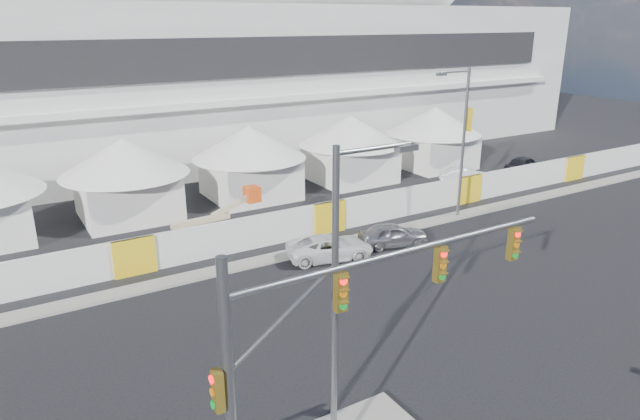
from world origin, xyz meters
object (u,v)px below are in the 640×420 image
sedan_silver (393,235)px  streetlight_curb (462,133)px  boom_lift (194,238)px  lot_car_a (466,176)px  streetlight_median (343,292)px  lot_car_b (524,165)px  pickup_curb (330,247)px  traffic_mast (308,368)px

sedan_silver → streetlight_curb: 8.70m
sedan_silver → boom_lift: bearing=81.0°
lot_car_a → boom_lift: size_ratio=0.63×
streetlight_median → streetlight_curb: size_ratio=0.98×
lot_car_b → pickup_curb: bearing=90.7°
lot_car_b → traffic_mast: size_ratio=0.44×
lot_car_a → streetlight_median: size_ratio=0.43×
streetlight_median → traffic_mast: bearing=-147.9°
sedan_silver → streetlight_curb: streetlight_curb is taller
lot_car_b → streetlight_curb: 15.17m
pickup_curb → streetlight_curb: size_ratio=0.49×
pickup_curb → traffic_mast: 17.69m
pickup_curb → lot_car_a: (17.42, 7.05, 0.01)m
pickup_curb → lot_car_a: 18.79m
lot_car_a → traffic_mast: bearing=162.0°
lot_car_b → streetlight_median: bearing=106.7°
traffic_mast → streetlight_median: bearing=32.1°
traffic_mast → boom_lift: traffic_mast is taller
sedan_silver → streetlight_median: (-12.08, -12.93, 5.00)m
streetlight_median → sedan_silver: bearing=46.9°
lot_car_a → streetlight_median: streetlight_median is taller
lot_car_b → traffic_mast: (-33.89, -21.40, 3.73)m
lot_car_b → streetlight_median: 38.35m
streetlight_median → streetlight_curb: streetlight_curb is taller
pickup_curb → boom_lift: size_ratio=0.74×
streetlight_curb → boom_lift: 18.17m
lot_car_a → boom_lift: 23.74m
pickup_curb → streetlight_median: streetlight_median is taller
lot_car_a → traffic_mast: (-27.06, -21.38, 3.82)m
streetlight_curb → boom_lift: (-17.23, 3.12, -4.85)m
traffic_mast → lot_car_a: bearing=38.3°
pickup_curb → traffic_mast: traffic_mast is taller
lot_car_a → traffic_mast: size_ratio=0.40×
pickup_curb → streetlight_curb: (11.02, 1.58, 5.07)m
traffic_mast → boom_lift: (3.43, 19.03, -3.61)m
sedan_silver → pickup_curb: size_ratio=0.85×
lot_car_a → streetlight_curb: bearing=164.2°
lot_car_a → sedan_silver: bearing=152.8°
lot_car_b → boom_lift: boom_lift is taller
lot_car_a → traffic_mast: traffic_mast is taller
lot_car_a → streetlight_curb: 9.83m
pickup_curb → lot_car_b: size_ratio=1.07×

